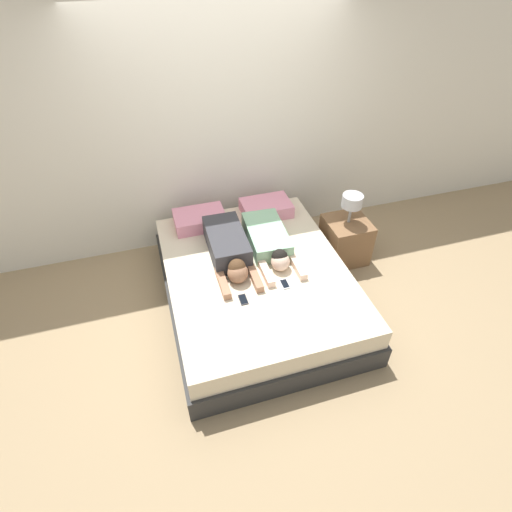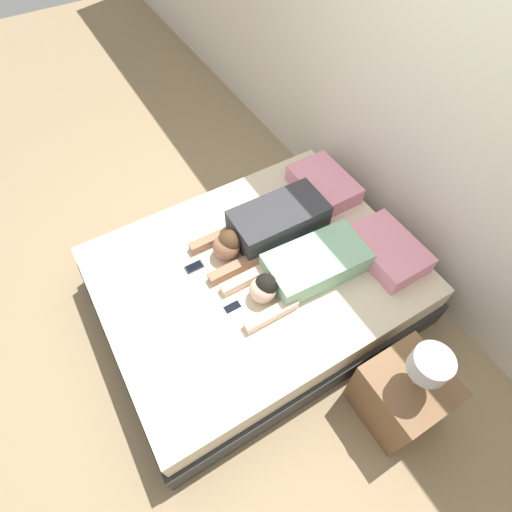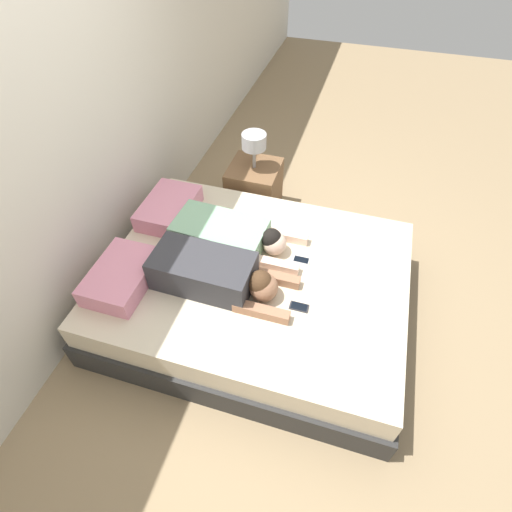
% 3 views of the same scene
% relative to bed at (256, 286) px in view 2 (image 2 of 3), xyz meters
% --- Properties ---
extents(ground_plane, '(12.00, 12.00, 0.00)m').
position_rel_bed_xyz_m(ground_plane, '(0.00, 0.00, -0.22)').
color(ground_plane, '#9E8460').
extents(wall_back, '(12.00, 0.06, 2.60)m').
position_rel_bed_xyz_m(wall_back, '(0.00, 1.24, 1.08)').
color(wall_back, silver).
rests_on(wall_back, ground_plane).
extents(bed, '(1.73, 2.18, 0.45)m').
position_rel_bed_xyz_m(bed, '(0.00, 0.00, 0.00)').
color(bed, '#2D2D2D').
rests_on(bed, ground_plane).
extents(pillow_head_left, '(0.54, 0.37, 0.14)m').
position_rel_bed_xyz_m(pillow_head_left, '(-0.38, 0.85, 0.30)').
color(pillow_head_left, pink).
rests_on(pillow_head_left, bed).
extents(pillow_head_right, '(0.54, 0.37, 0.14)m').
position_rel_bed_xyz_m(pillow_head_right, '(0.38, 0.85, 0.30)').
color(pillow_head_right, pink).
rests_on(pillow_head_right, bed).
extents(person_left, '(0.37, 0.98, 0.24)m').
position_rel_bed_xyz_m(person_left, '(-0.21, 0.22, 0.34)').
color(person_left, '#333338').
rests_on(person_left, bed).
extents(person_right, '(0.41, 0.99, 0.21)m').
position_rel_bed_xyz_m(person_right, '(0.22, 0.25, 0.31)').
color(person_right, '#8CBF99').
rests_on(person_right, bed).
extents(cell_phone_left, '(0.07, 0.13, 0.01)m').
position_rel_bed_xyz_m(cell_phone_left, '(-0.23, -0.37, 0.23)').
color(cell_phone_left, '#2D2D33').
rests_on(cell_phone_left, bed).
extents(cell_phone_right, '(0.07, 0.13, 0.01)m').
position_rel_bed_xyz_m(cell_phone_right, '(0.19, -0.29, 0.23)').
color(cell_phone_right, silver).
rests_on(cell_phone_right, bed).
extents(nightstand, '(0.46, 0.46, 0.83)m').
position_rel_bed_xyz_m(nightstand, '(1.15, 0.37, 0.06)').
color(nightstand, brown).
rests_on(nightstand, ground_plane).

